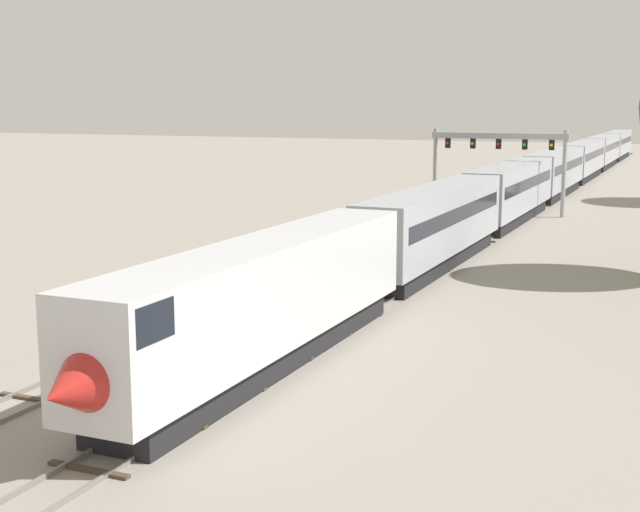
{
  "coord_description": "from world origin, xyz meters",
  "views": [
    {
      "loc": [
        16.86,
        -24.32,
        9.89
      ],
      "look_at": [
        1.0,
        12.0,
        3.0
      ],
      "focal_mm": 49.92,
      "sensor_mm": 36.0,
      "label": 1
    }
  ],
  "objects": [
    {
      "name": "track_near",
      "position": [
        -3.5,
        40.0,
        0.07
      ],
      "size": [
        2.6,
        160.0,
        0.16
      ],
      "color": "slate",
      "rests_on": "ground"
    },
    {
      "name": "signal_gantry",
      "position": [
        -0.25,
        54.23,
        5.55
      ],
      "size": [
        12.1,
        0.49,
        7.52
      ],
      "color": "#999BA0",
      "rests_on": "ground"
    },
    {
      "name": "passenger_train",
      "position": [
        2.0,
        72.49,
        2.61
      ],
      "size": [
        3.04,
        157.25,
        4.8
      ],
      "color": "silver",
      "rests_on": "ground"
    },
    {
      "name": "ground_plane",
      "position": [
        0.0,
        0.0,
        0.0
      ],
      "size": [
        400.0,
        400.0,
        0.0
      ],
      "primitive_type": "plane",
      "color": "gray"
    },
    {
      "name": "track_main",
      "position": [
        2.0,
        60.0,
        0.07
      ],
      "size": [
        2.6,
        200.0,
        0.16
      ],
      "color": "slate",
      "rests_on": "ground"
    }
  ]
}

